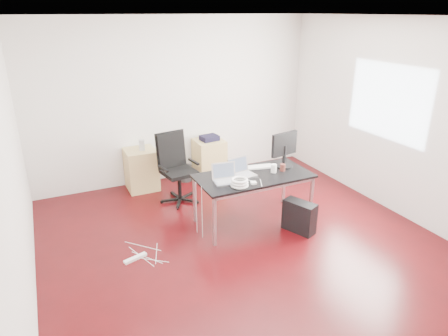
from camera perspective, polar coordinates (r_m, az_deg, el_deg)
name	(u,v)px	position (r m, az deg, el deg)	size (l,w,h in m)	color
room_shell	(246,140)	(4.82, 3.16, 4.02)	(5.00, 5.00, 5.00)	#340608
desk	(253,179)	(5.57, 4.24, -1.51)	(1.60, 0.80, 0.73)	black
office_chair	(176,164)	(6.31, -6.87, 0.53)	(0.55, 0.57, 1.08)	black
filing_cabinet_left	(141,169)	(6.89, -11.72, -0.19)	(0.50, 0.50, 0.70)	tan
filing_cabinet_right	(209,159)	(7.25, -2.12, 1.36)	(0.50, 0.50, 0.70)	tan
pc_tower	(299,217)	(5.61, 10.70, -6.83)	(0.20, 0.45, 0.44)	black
wastebasket	(185,173)	(7.19, -5.58, -0.71)	(0.24, 0.24, 0.28)	black
power_strip	(135,258)	(5.15, -12.55, -12.46)	(0.30, 0.06, 0.04)	white
laptop_left	(226,177)	(5.31, 0.24, -1.33)	(0.36, 0.29, 0.23)	silver
laptop_right	(241,171)	(5.51, 2.51, -0.47)	(0.37, 0.31, 0.23)	silver
monitor	(284,148)	(5.82, 8.60, 2.89)	(0.45, 0.26, 0.51)	black
keyboard	(258,167)	(5.80, 4.84, 0.14)	(0.44, 0.14, 0.02)	white
cup_white	(274,168)	(5.64, 7.12, -0.06)	(0.08, 0.08, 0.12)	white
cup_brown	(283,167)	(5.72, 8.38, 0.07)	(0.08, 0.08, 0.10)	#51221B
cable_coil	(240,183)	(5.16, 2.24, -2.10)	(0.24, 0.24, 0.11)	white
power_adapter	(254,183)	(5.26, 4.25, -2.13)	(0.07, 0.07, 0.03)	white
speaker	(142,145)	(6.72, -11.66, 3.23)	(0.09, 0.08, 0.18)	#9E9E9E
navy_garment	(209,138)	(7.11, -2.10, 4.32)	(0.30, 0.24, 0.09)	black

